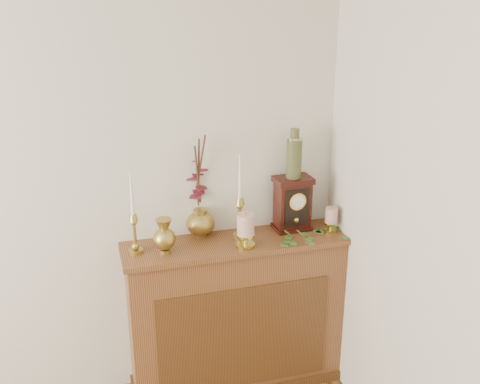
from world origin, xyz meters
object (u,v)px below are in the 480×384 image
object	(u,v)px
candlestick_center	(240,211)
ginger_jar	(198,188)
ceramic_vase	(294,156)
mantel_clock	(293,204)
bud_vase	(164,236)
candlestick_left	(134,227)

from	to	relation	value
candlestick_center	ginger_jar	size ratio (longest dim) A/B	0.82
candlestick_center	ceramic_vase	distance (m)	0.42
mantel_clock	ceramic_vase	xyz separation A→B (m)	(-0.00, 0.00, 0.28)
candlestick_center	bud_vase	size ratio (longest dim) A/B	2.53
ceramic_vase	mantel_clock	bearing A→B (deg)	-87.00
bud_vase	mantel_clock	world-z (taller)	mantel_clock
ginger_jar	mantel_clock	size ratio (longest dim) A/B	1.91
candlestick_center	mantel_clock	world-z (taller)	candlestick_center
candlestick_left	candlestick_center	world-z (taller)	candlestick_center
mantel_clock	candlestick_left	bearing A→B (deg)	-178.85
candlestick_center	mantel_clock	size ratio (longest dim) A/B	1.56
candlestick_left	mantel_clock	bearing A→B (deg)	4.15
candlestick_left	candlestick_center	distance (m)	0.57
mantel_clock	ginger_jar	bearing A→B (deg)	167.06
mantel_clock	ceramic_vase	size ratio (longest dim) A/B	1.12
candlestick_left	candlestick_center	size ratio (longest dim) A/B	0.93
bud_vase	ginger_jar	bearing A→B (deg)	42.05
bud_vase	ceramic_vase	xyz separation A→B (m)	(0.74, 0.11, 0.34)
candlestick_left	bud_vase	xyz separation A→B (m)	(0.15, -0.04, -0.05)
bud_vase	ceramic_vase	distance (m)	0.82
candlestick_center	ginger_jar	bearing A→B (deg)	149.23
ceramic_vase	candlestick_left	bearing A→B (deg)	-175.67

